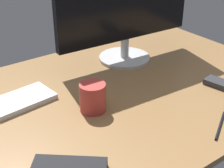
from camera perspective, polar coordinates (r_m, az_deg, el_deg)
desk at (r=113.50cm, az=-1.62°, el=-2.65°), size 140.00×84.00×2.00cm
keyboard at (r=111.17cm, az=-17.89°, el=-3.79°), size 35.08×14.93×1.68cm
tv_remote at (r=84.77cm, az=-6.97°, el=-13.40°), size 16.81×15.31×2.55cm
coffee_mug at (r=104.33cm, az=-3.21°, el=-2.21°), size 8.06×8.06×8.96cm
pen at (r=103.76cm, az=17.45°, el=-6.52°), size 13.08×7.71×0.73cm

